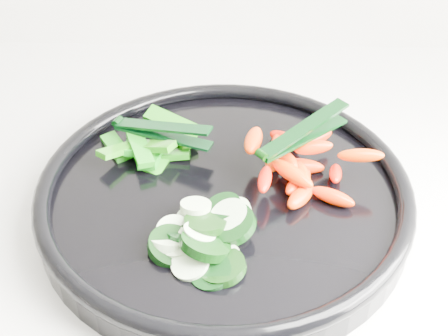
{
  "coord_description": "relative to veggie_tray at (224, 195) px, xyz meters",
  "views": [
    {
      "loc": [
        0.53,
        1.17,
        1.36
      ],
      "look_at": [
        0.51,
        1.64,
        0.99
      ],
      "focal_mm": 50.0,
      "sensor_mm": 36.0,
      "label": 1
    }
  ],
  "objects": [
    {
      "name": "tong_pepper",
      "position": [
        -0.07,
        0.07,
        0.03
      ],
      "size": [
        0.11,
        0.05,
        0.02
      ],
      "color": "black",
      "rests_on": "pepper_pile"
    },
    {
      "name": "carrot_pile",
      "position": [
        0.07,
        0.02,
        0.02
      ],
      "size": [
        0.14,
        0.14,
        0.05
      ],
      "color": "red",
      "rests_on": "veggie_tray"
    },
    {
      "name": "cucumber_pile",
      "position": [
        -0.02,
        -0.07,
        0.01
      ],
      "size": [
        0.11,
        0.12,
        0.04
      ],
      "color": "black",
      "rests_on": "veggie_tray"
    },
    {
      "name": "pepper_pile",
      "position": [
        -0.08,
        0.06,
        0.01
      ],
      "size": [
        0.11,
        0.1,
        0.04
      ],
      "color": "#0E6C0A",
      "rests_on": "veggie_tray"
    },
    {
      "name": "veggie_tray",
      "position": [
        0.0,
        0.0,
        0.0
      ],
      "size": [
        0.48,
        0.48,
        0.04
      ],
      "color": "black",
      "rests_on": "counter"
    },
    {
      "name": "tong_carrot",
      "position": [
        0.08,
        0.03,
        0.05
      ],
      "size": [
        0.1,
        0.08,
        0.02
      ],
      "color": "black",
      "rests_on": "carrot_pile"
    }
  ]
}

